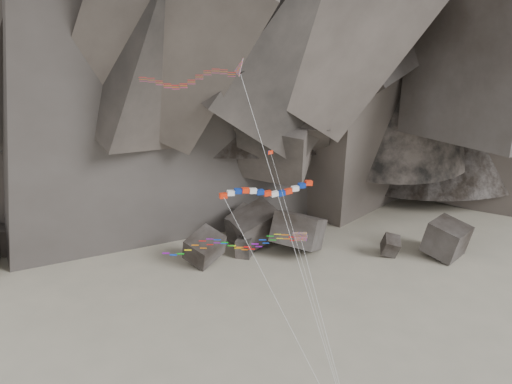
{
  "coord_description": "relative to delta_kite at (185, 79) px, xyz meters",
  "views": [
    {
      "loc": [
        -4.07,
        -44.94,
        38.65
      ],
      "look_at": [
        0.36,
        6.0,
        20.22
      ],
      "focal_mm": 40.0,
      "sensor_mm": 36.0,
      "label": 1
    }
  ],
  "objects": [
    {
      "name": "delta_kite",
      "position": [
        0.0,
        0.0,
        0.0
      ],
      "size": [
        17.61,
        10.97,
        32.12
      ],
      "rotation": [
        0.0,
        0.0,
        0.19
      ],
      "color": "red",
      "rests_on": "ground"
    },
    {
      "name": "pennant_kite",
      "position": [
        8.99,
        -0.45,
        -13.44
      ],
      "size": [
        6.49,
        13.82,
        23.35
      ],
      "rotation": [
        0.0,
        0.0,
        0.51
      ],
      "color": "red",
      "rests_on": "ground"
    },
    {
      "name": "parafoil_kite",
      "position": [
        3.2,
        2.33,
        -15.71
      ],
      "size": [
        16.91,
        13.22,
        15.97
      ],
      "rotation": [
        0.0,
        0.0,
        -0.32
      ],
      "color": "#D29B0B",
      "rests_on": "ground"
    },
    {
      "name": "banner_kite",
      "position": [
        6.99,
        2.38,
        -10.75
      ],
      "size": [
        11.02,
        14.44,
        20.32
      ],
      "rotation": [
        0.0,
        0.0,
        0.25
      ],
      "color": "red",
      "rests_on": "ground"
    },
    {
      "name": "boulder_field",
      "position": [
        4.51,
        32.54,
        -29.48
      ],
      "size": [
        76.84,
        15.61,
        7.64
      ],
      "color": "#47423F",
      "rests_on": "ground"
    }
  ]
}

